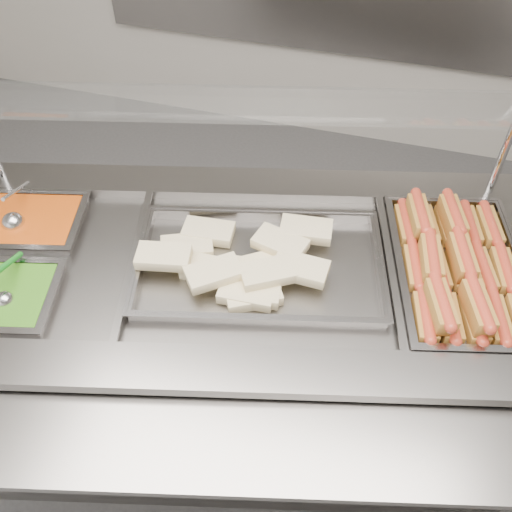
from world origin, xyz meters
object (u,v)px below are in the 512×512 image
(ladle, at_px, (14,221))
(steam_counter, at_px, (241,349))
(sneeze_guard, at_px, (240,106))
(serving_spoon, at_px, (6,294))
(pan_hotdogs, at_px, (457,276))
(pan_wraps, at_px, (259,268))

(ladle, bearing_deg, steam_counter, 2.85)
(sneeze_guard, distance_m, serving_spoon, 0.87)
(ladle, height_order, serving_spoon, ladle)
(sneeze_guard, relative_size, pan_hotdogs, 2.72)
(steam_counter, height_order, sneeze_guard, sneeze_guard)
(ladle, bearing_deg, pan_hotdogs, 7.95)
(steam_counter, distance_m, pan_hotdogs, 0.81)
(steam_counter, xyz_separation_m, pan_hotdogs, (0.66, 0.16, 0.44))
(pan_wraps, bearing_deg, steam_counter, -166.35)
(steam_counter, height_order, pan_hotdogs, pan_hotdogs)
(sneeze_guard, relative_size, ladle, 8.52)
(steam_counter, xyz_separation_m, ladle, (-0.76, -0.04, 0.50))
(pan_hotdogs, distance_m, pan_wraps, 0.61)
(pan_hotdogs, height_order, pan_wraps, same)
(steam_counter, distance_m, serving_spoon, 0.85)
(pan_hotdogs, height_order, serving_spoon, serving_spoon)
(steam_counter, xyz_separation_m, pan_wraps, (0.06, 0.02, 0.46))
(pan_wraps, xyz_separation_m, serving_spoon, (-0.67, -0.33, 0.04))
(pan_hotdogs, distance_m, serving_spoon, 1.36)
(pan_wraps, bearing_deg, serving_spoon, -153.83)
(steam_counter, distance_m, ladle, 0.91)
(steam_counter, height_order, pan_wraps, pan_wraps)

